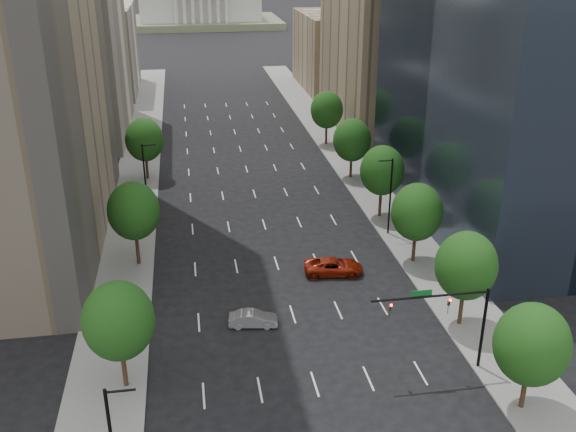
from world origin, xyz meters
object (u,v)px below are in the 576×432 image
capitol (200,2)px  car_silver (253,319)px  traffic_signal (454,313)px  car_red_far (333,266)px

capitol → car_silver: size_ratio=14.29×
capitol → car_silver: (-3.68, -211.01, -7.89)m
traffic_signal → car_red_far: (-5.24, 16.83, -4.36)m
traffic_signal → car_silver: (-14.21, 8.70, -4.48)m
traffic_signal → car_silver: traffic_signal is taller
capitol → car_red_far: (5.29, -202.88, -7.76)m
car_silver → car_red_far: 12.11m
traffic_signal → car_red_far: bearing=107.3°
traffic_signal → car_silver: bearing=148.5°
capitol → car_silver: capitol is taller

